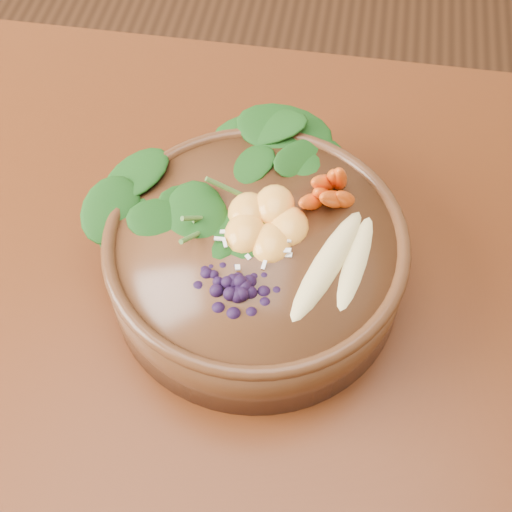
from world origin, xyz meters
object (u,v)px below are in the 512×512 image
(dining_table, at_px, (189,366))
(carrot_cluster, at_px, (339,168))
(mandarin_cluster, at_px, (265,214))
(blueberry_pile, at_px, (233,276))
(stoneware_bowl, at_px, (256,262))
(kale_heap, at_px, (237,165))
(banana_halves, at_px, (343,254))

(dining_table, height_order, carrot_cluster, carrot_cluster)
(carrot_cluster, height_order, mandarin_cluster, carrot_cluster)
(mandarin_cluster, distance_m, blueberry_pile, 0.08)
(stoneware_bowl, height_order, kale_heap, kale_heap)
(kale_heap, bearing_deg, blueberry_pile, -81.78)
(dining_table, relative_size, banana_halves, 9.77)
(mandarin_cluster, bearing_deg, dining_table, -132.41)
(carrot_cluster, distance_m, banana_halves, 0.09)
(carrot_cluster, relative_size, blueberry_pile, 0.60)
(dining_table, distance_m, kale_heap, 0.24)
(stoneware_bowl, height_order, blueberry_pile, blueberry_pile)
(carrot_cluster, bearing_deg, blueberry_pile, -109.55)
(dining_table, relative_size, carrot_cluster, 19.27)
(dining_table, height_order, blueberry_pile, blueberry_pile)
(dining_table, relative_size, blueberry_pile, 11.51)
(mandarin_cluster, bearing_deg, blueberry_pile, -102.85)
(kale_heap, xyz_separation_m, blueberry_pile, (0.02, -0.13, -0.00))
(kale_heap, height_order, carrot_cluster, carrot_cluster)
(blueberry_pile, bearing_deg, carrot_cluster, 56.87)
(mandarin_cluster, bearing_deg, banana_halves, -23.33)
(mandarin_cluster, bearing_deg, stoneware_bowl, -109.92)
(carrot_cluster, bearing_deg, banana_halves, -66.94)
(carrot_cluster, height_order, blueberry_pile, carrot_cluster)
(stoneware_bowl, bearing_deg, carrot_cluster, 42.73)
(stoneware_bowl, distance_m, mandarin_cluster, 0.06)
(dining_table, distance_m, banana_halves, 0.25)
(stoneware_bowl, relative_size, mandarin_cluster, 3.15)
(dining_table, relative_size, kale_heap, 8.11)
(banana_halves, distance_m, blueberry_pile, 0.11)
(carrot_cluster, relative_size, mandarin_cluster, 0.87)
(stoneware_bowl, bearing_deg, kale_heap, 113.29)
(dining_table, xyz_separation_m, kale_heap, (0.04, 0.13, 0.20))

